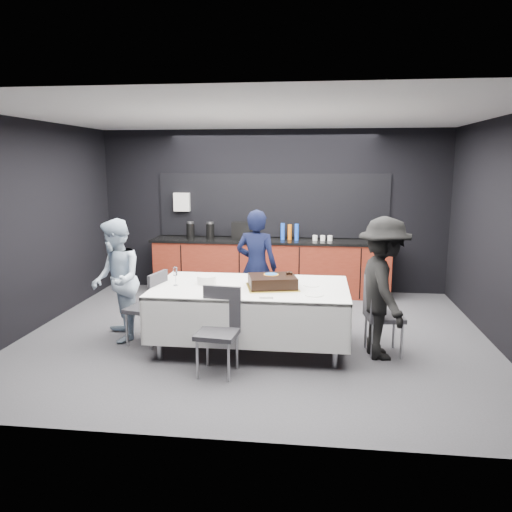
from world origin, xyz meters
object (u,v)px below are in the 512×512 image
at_px(chair_left, 151,303).
at_px(person_right, 383,288).
at_px(party_table, 251,297).
at_px(person_center, 257,267).
at_px(champagne_flute, 175,273).
at_px(plate_stack, 207,280).
at_px(cake_assembly, 272,282).
at_px(chair_right, 378,310).
at_px(chair_near, 219,324).
at_px(person_left, 116,280).

bearing_deg(chair_left, person_right, -1.34).
bearing_deg(party_table, person_center, 93.01).
bearing_deg(champagne_flute, plate_stack, 20.78).
bearing_deg(chair_left, plate_stack, 6.23).
relative_size(cake_assembly, champagne_flute, 3.03).
height_order(party_table, chair_right, chair_right).
xyz_separation_m(champagne_flute, person_right, (2.45, -0.01, -0.12)).
relative_size(plate_stack, chair_right, 0.25).
bearing_deg(champagne_flute, chair_near, -44.42).
xyz_separation_m(party_table, person_center, (-0.05, 0.99, 0.16)).
distance_m(champagne_flute, person_right, 2.45).
height_order(plate_stack, chair_right, chair_right).
bearing_deg(plate_stack, person_right, -3.84).
relative_size(chair_right, person_right, 0.56).
xyz_separation_m(chair_left, chair_near, (1.00, -0.70, 0.00)).
xyz_separation_m(chair_right, chair_near, (-1.75, -0.73, 0.00)).
bearing_deg(person_left, person_center, 90.53).
xyz_separation_m(chair_left, person_left, (-0.48, 0.12, 0.24)).
height_order(party_table, person_right, person_right).
bearing_deg(plate_stack, champagne_flute, -159.22).
height_order(person_center, person_right, person_right).
height_order(chair_near, person_left, person_left).
bearing_deg(plate_stack, chair_near, -68.56).
xyz_separation_m(cake_assembly, plate_stack, (-0.82, 0.10, -0.02)).
bearing_deg(person_left, chair_near, 32.91).
height_order(party_table, person_center, person_center).
height_order(chair_right, person_center, person_center).
height_order(cake_assembly, person_center, person_center).
xyz_separation_m(chair_near, person_center, (0.19, 1.73, 0.27)).
relative_size(person_center, person_left, 1.03).
xyz_separation_m(plate_stack, chair_left, (-0.69, -0.08, -0.30)).
height_order(champagne_flute, person_left, person_left).
bearing_deg(chair_near, person_center, 83.60).
bearing_deg(party_table, chair_near, -108.42).
bearing_deg(plate_stack, person_left, 177.95).
xyz_separation_m(party_table, champagne_flute, (-0.91, -0.10, 0.30)).
xyz_separation_m(chair_near, person_right, (1.79, 0.64, 0.29)).
height_order(plate_stack, person_right, person_right).
bearing_deg(champagne_flute, chair_right, 1.97).
height_order(party_table, person_left, person_left).
xyz_separation_m(person_left, person_right, (3.27, -0.18, 0.04)).
height_order(party_table, plate_stack, plate_stack).
xyz_separation_m(chair_right, person_left, (-3.23, 0.09, 0.24)).
distance_m(party_table, cake_assembly, 0.34).
bearing_deg(champagne_flute, cake_assembly, 1.47).
relative_size(chair_right, person_center, 0.58).
height_order(champagne_flute, person_center, person_center).
height_order(cake_assembly, champagne_flute, champagne_flute).
relative_size(party_table, person_center, 1.44).
height_order(chair_left, chair_right, same).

